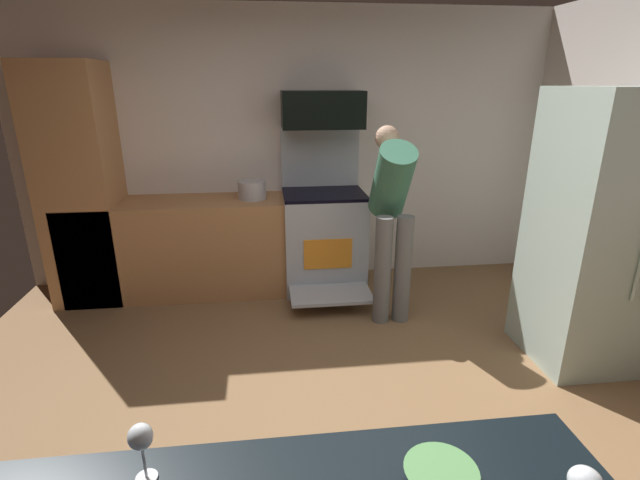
{
  "coord_description": "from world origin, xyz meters",
  "views": [
    {
      "loc": [
        -0.28,
        -2.25,
        1.93
      ],
      "look_at": [
        0.02,
        0.3,
        1.05
      ],
      "focal_mm": 25.96,
      "sensor_mm": 36.0,
      "label": 1
    }
  ],
  "objects_px": {
    "microwave": "(322,110)",
    "stock_pot": "(252,190)",
    "mixing_bowl_prep": "(441,476)",
    "refrigerator": "(607,232)",
    "wine_glass_far": "(141,440)",
    "oven_range": "(323,236)",
    "person_cook": "(392,210)"
  },
  "relations": [
    {
      "from": "oven_range",
      "to": "stock_pot",
      "type": "bearing_deg",
      "value": 178.72
    },
    {
      "from": "oven_range",
      "to": "person_cook",
      "type": "height_order",
      "value": "person_cook"
    },
    {
      "from": "mixing_bowl_prep",
      "to": "stock_pot",
      "type": "distance_m",
      "value": 3.35
    },
    {
      "from": "oven_range",
      "to": "refrigerator",
      "type": "xyz_separation_m",
      "value": [
        1.77,
        -1.46,
        0.44
      ]
    },
    {
      "from": "microwave",
      "to": "mixing_bowl_prep",
      "type": "xyz_separation_m",
      "value": [
        -0.1,
        -3.38,
        -0.77
      ]
    },
    {
      "from": "person_cook",
      "to": "mixing_bowl_prep",
      "type": "relative_size",
      "value": 7.89
    },
    {
      "from": "microwave",
      "to": "wine_glass_far",
      "type": "bearing_deg",
      "value": -105.26
    },
    {
      "from": "oven_range",
      "to": "refrigerator",
      "type": "relative_size",
      "value": 0.8
    },
    {
      "from": "refrigerator",
      "to": "stock_pot",
      "type": "distance_m",
      "value": 2.85
    },
    {
      "from": "oven_range",
      "to": "stock_pot",
      "type": "height_order",
      "value": "oven_range"
    },
    {
      "from": "person_cook",
      "to": "wine_glass_far",
      "type": "bearing_deg",
      "value": -118.62
    },
    {
      "from": "refrigerator",
      "to": "microwave",
      "type": "bearing_deg",
      "value": 138.77
    },
    {
      "from": "oven_range",
      "to": "refrigerator",
      "type": "bearing_deg",
      "value": -39.45
    },
    {
      "from": "oven_range",
      "to": "microwave",
      "type": "relative_size",
      "value": 2.06
    },
    {
      "from": "oven_range",
      "to": "mixing_bowl_prep",
      "type": "xyz_separation_m",
      "value": [
        -0.1,
        -3.29,
        0.41
      ]
    },
    {
      "from": "microwave",
      "to": "stock_pot",
      "type": "distance_m",
      "value": 0.97
    },
    {
      "from": "microwave",
      "to": "wine_glass_far",
      "type": "xyz_separation_m",
      "value": [
        -0.89,
        -3.27,
        -0.66
      ]
    },
    {
      "from": "person_cook",
      "to": "oven_range",
      "type": "bearing_deg",
      "value": 125.46
    },
    {
      "from": "refrigerator",
      "to": "mixing_bowl_prep",
      "type": "relative_size",
      "value": 9.44
    },
    {
      "from": "refrigerator",
      "to": "person_cook",
      "type": "bearing_deg",
      "value": 148.65
    },
    {
      "from": "microwave",
      "to": "mixing_bowl_prep",
      "type": "bearing_deg",
      "value": -91.66
    },
    {
      "from": "wine_glass_far",
      "to": "stock_pot",
      "type": "bearing_deg",
      "value": 85.89
    },
    {
      "from": "stock_pot",
      "to": "person_cook",
      "type": "bearing_deg",
      "value": -30.95
    },
    {
      "from": "oven_range",
      "to": "mixing_bowl_prep",
      "type": "relative_size",
      "value": 7.56
    },
    {
      "from": "wine_glass_far",
      "to": "microwave",
      "type": "bearing_deg",
      "value": 74.74
    },
    {
      "from": "wine_glass_far",
      "to": "stock_pot",
      "type": "distance_m",
      "value": 3.2
    },
    {
      "from": "mixing_bowl_prep",
      "to": "refrigerator",
      "type": "bearing_deg",
      "value": 44.35
    },
    {
      "from": "wine_glass_far",
      "to": "stock_pot",
      "type": "xyz_separation_m",
      "value": [
        0.23,
        3.19,
        -0.05
      ]
    },
    {
      "from": "refrigerator",
      "to": "wine_glass_far",
      "type": "relative_size",
      "value": 10.62
    },
    {
      "from": "person_cook",
      "to": "stock_pot",
      "type": "distance_m",
      "value": 1.33
    },
    {
      "from": "microwave",
      "to": "refrigerator",
      "type": "relative_size",
      "value": 0.39
    },
    {
      "from": "wine_glass_far",
      "to": "stock_pot",
      "type": "height_order",
      "value": "wine_glass_far"
    }
  ]
}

